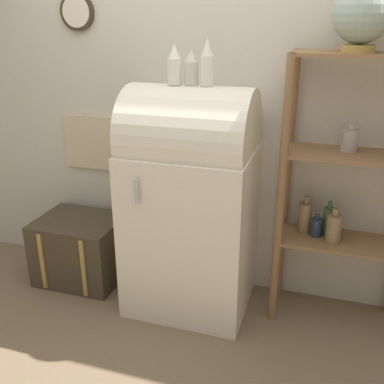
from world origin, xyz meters
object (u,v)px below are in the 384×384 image
vase_center (192,68)px  refrigerator (191,200)px  suitcase_trunk (81,249)px  vase_right (207,64)px  vase_left (174,66)px  globe (362,15)px

vase_center → refrigerator: bearing=-106.6°
suitcase_trunk → vase_right: 1.66m
vase_left → vase_center: 0.10m
vase_left → vase_right: bearing=2.2°
suitcase_trunk → vase_left: vase_left is taller
suitcase_trunk → globe: size_ratio=1.74×
globe → refrigerator: bearing=-174.3°
suitcase_trunk → vase_right: size_ratio=2.30×
refrigerator → globe: 1.41m
refrigerator → globe: (0.89, 0.09, 1.09)m
globe → vase_center: 0.93m
globe → vase_right: globe is taller
refrigerator → vase_center: bearing=73.4°
refrigerator → suitcase_trunk: refrigerator is taller
refrigerator → globe: size_ratio=4.30×
vase_left → vase_right: vase_right is taller
vase_left → suitcase_trunk: bearing=176.3°
globe → vase_center: (-0.88, -0.08, -0.28)m
refrigerator → vase_left: 0.82m
suitcase_trunk → globe: 2.38m
refrigerator → vase_right: bearing=-1.4°
refrigerator → globe: globe is taller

